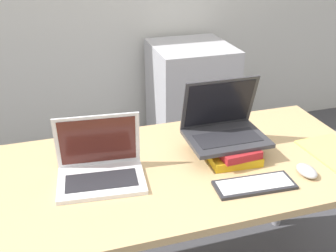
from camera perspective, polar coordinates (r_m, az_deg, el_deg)
desk at (r=1.58m, az=-0.24°, el=-8.24°), size 1.67×0.75×0.73m
laptop_left at (r=1.48m, az=-9.80°, el=-5.86°), size 0.33×0.25×0.23m
book_stack at (r=1.63m, az=8.72°, el=-3.06°), size 0.21×0.28×0.07m
laptop_on_books at (r=1.61m, az=8.10°, el=-0.05°), size 0.32×0.24×0.24m
wireless_keyboard at (r=1.47m, az=12.44°, el=-8.34°), size 0.30×0.13×0.01m
mouse at (r=1.58m, az=19.49°, el=-6.15°), size 0.06×0.10×0.03m
mini_fridge at (r=2.95m, az=3.22°, el=3.81°), size 0.55×0.59×0.84m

